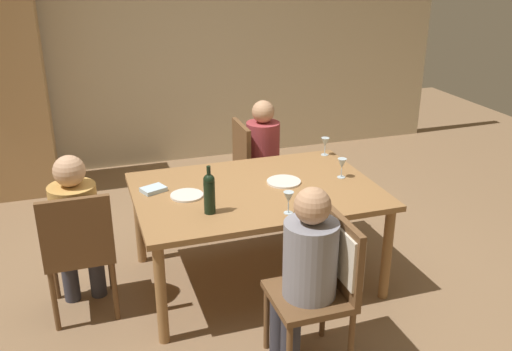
{
  "coord_description": "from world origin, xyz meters",
  "views": [
    {
      "loc": [
        -1.14,
        -3.47,
        2.32
      ],
      "look_at": [
        0.0,
        0.0,
        0.84
      ],
      "focal_mm": 39.31,
      "sensor_mm": 36.0,
      "label": 1
    }
  ],
  "objects_px": {
    "wine_glass_near_right": "(342,164)",
    "person_woman_host": "(306,267)",
    "chair_far_right": "(254,164)",
    "chair_left_end": "(79,246)",
    "dinner_plate_host": "(284,182)",
    "dinner_plate_guest_left": "(187,195)",
    "chair_near": "(329,273)",
    "wine_glass_centre": "(289,198)",
    "person_man_guest": "(76,222)",
    "wine_bottle_tall_green": "(209,192)",
    "wine_glass_near_left": "(325,143)",
    "person_man_bearded": "(266,151)",
    "dining_table": "(256,198)"
  },
  "relations": [
    {
      "from": "dinner_plate_host",
      "to": "dinner_plate_guest_left",
      "type": "distance_m",
      "value": 0.72
    },
    {
      "from": "chair_near",
      "to": "dinner_plate_host",
      "type": "xyz_separation_m",
      "value": [
        0.1,
        1.01,
        0.15
      ]
    },
    {
      "from": "dinner_plate_host",
      "to": "dinner_plate_guest_left",
      "type": "xyz_separation_m",
      "value": [
        -0.72,
        -0.02,
        0.0
      ]
    },
    {
      "from": "wine_glass_near_left",
      "to": "wine_glass_centre",
      "type": "bearing_deg",
      "value": -126.37
    },
    {
      "from": "chair_near",
      "to": "wine_glass_centre",
      "type": "bearing_deg",
      "value": 5.54
    },
    {
      "from": "chair_left_end",
      "to": "wine_bottle_tall_green",
      "type": "height_order",
      "value": "wine_bottle_tall_green"
    },
    {
      "from": "wine_glass_centre",
      "to": "person_man_bearded",
      "type": "bearing_deg",
      "value": 76.55
    },
    {
      "from": "chair_left_end",
      "to": "wine_glass_near_left",
      "type": "bearing_deg",
      "value": 16.05
    },
    {
      "from": "person_woman_host",
      "to": "dinner_plate_host",
      "type": "xyz_separation_m",
      "value": [
        0.25,
        1.01,
        0.09
      ]
    },
    {
      "from": "dining_table",
      "to": "wine_glass_near_left",
      "type": "xyz_separation_m",
      "value": [
        0.76,
        0.49,
        0.18
      ]
    },
    {
      "from": "person_woman_host",
      "to": "person_man_guest",
      "type": "bearing_deg",
      "value": 50.49
    },
    {
      "from": "dining_table",
      "to": "person_man_guest",
      "type": "xyz_separation_m",
      "value": [
        -1.24,
        0.03,
        -0.01
      ]
    },
    {
      "from": "dining_table",
      "to": "wine_bottle_tall_green",
      "type": "height_order",
      "value": "wine_bottle_tall_green"
    },
    {
      "from": "chair_near",
      "to": "wine_glass_near_left",
      "type": "height_order",
      "value": "chair_near"
    },
    {
      "from": "dining_table",
      "to": "person_man_guest",
      "type": "relative_size",
      "value": 1.52
    },
    {
      "from": "wine_glass_near_right",
      "to": "person_woman_host",
      "type": "bearing_deg",
      "value": -125.5
    },
    {
      "from": "chair_far_right",
      "to": "wine_glass_near_left",
      "type": "height_order",
      "value": "chair_far_right"
    },
    {
      "from": "dining_table",
      "to": "wine_glass_near_right",
      "type": "bearing_deg",
      "value": 0.14
    },
    {
      "from": "chair_far_right",
      "to": "dinner_plate_guest_left",
      "type": "height_order",
      "value": "chair_far_right"
    },
    {
      "from": "wine_bottle_tall_green",
      "to": "wine_glass_near_right",
      "type": "height_order",
      "value": "wine_bottle_tall_green"
    },
    {
      "from": "person_man_guest",
      "to": "wine_bottle_tall_green",
      "type": "xyz_separation_m",
      "value": [
        0.83,
        -0.31,
        0.23
      ]
    },
    {
      "from": "chair_near",
      "to": "wine_glass_near_right",
      "type": "bearing_deg",
      "value": -29.24
    },
    {
      "from": "wine_glass_centre",
      "to": "wine_glass_near_right",
      "type": "xyz_separation_m",
      "value": [
        0.6,
        0.45,
        0.0
      ]
    },
    {
      "from": "chair_near",
      "to": "person_woman_host",
      "type": "relative_size",
      "value": 0.81
    },
    {
      "from": "person_man_bearded",
      "to": "dinner_plate_guest_left",
      "type": "bearing_deg",
      "value": -43.6
    },
    {
      "from": "wine_glass_near_left",
      "to": "wine_bottle_tall_green",
      "type": "bearing_deg",
      "value": -146.63
    },
    {
      "from": "wine_glass_centre",
      "to": "person_man_guest",
      "type": "bearing_deg",
      "value": 160.25
    },
    {
      "from": "person_woman_host",
      "to": "person_man_guest",
      "type": "height_order",
      "value": "person_woman_host"
    },
    {
      "from": "wine_bottle_tall_green",
      "to": "wine_glass_centre",
      "type": "bearing_deg",
      "value": -19.01
    },
    {
      "from": "chair_near",
      "to": "wine_glass_near_left",
      "type": "relative_size",
      "value": 6.17
    },
    {
      "from": "chair_near",
      "to": "chair_far_right",
      "type": "distance_m",
      "value": 1.96
    },
    {
      "from": "dining_table",
      "to": "person_woman_host",
      "type": "relative_size",
      "value": 1.5
    },
    {
      "from": "chair_far_right",
      "to": "chair_left_end",
      "type": "relative_size",
      "value": 1.0
    },
    {
      "from": "person_man_bearded",
      "to": "chair_near",
      "type": "bearing_deg",
      "value": -8.41
    },
    {
      "from": "dinner_plate_guest_left",
      "to": "person_man_bearded",
      "type": "bearing_deg",
      "value": 46.4
    },
    {
      "from": "chair_far_right",
      "to": "wine_glass_near_right",
      "type": "height_order",
      "value": "chair_far_right"
    },
    {
      "from": "person_man_bearded",
      "to": "dinner_plate_guest_left",
      "type": "distance_m",
      "value": 1.32
    },
    {
      "from": "dining_table",
      "to": "chair_near",
      "type": "bearing_deg",
      "value": -82.75
    },
    {
      "from": "person_woman_host",
      "to": "wine_bottle_tall_green",
      "type": "height_order",
      "value": "person_woman_host"
    },
    {
      "from": "person_woman_host",
      "to": "chair_left_end",
      "type": "bearing_deg",
      "value": 53.81
    },
    {
      "from": "wine_glass_centre",
      "to": "dinner_plate_guest_left",
      "type": "bearing_deg",
      "value": 140.61
    },
    {
      "from": "dinner_plate_host",
      "to": "chair_near",
      "type": "bearing_deg",
      "value": -95.82
    },
    {
      "from": "chair_far_right",
      "to": "person_man_guest",
      "type": "distance_m",
      "value": 1.81
    },
    {
      "from": "wine_glass_near_left",
      "to": "wine_glass_centre",
      "type": "distance_m",
      "value": 1.16
    },
    {
      "from": "dining_table",
      "to": "person_man_bearded",
      "type": "height_order",
      "value": "person_man_bearded"
    },
    {
      "from": "chair_far_right",
      "to": "dinner_plate_guest_left",
      "type": "relative_size",
      "value": 4.05
    },
    {
      "from": "person_woman_host",
      "to": "person_man_bearded",
      "type": "distance_m",
      "value": 2.0
    },
    {
      "from": "wine_glass_near_left",
      "to": "dinner_plate_host",
      "type": "bearing_deg",
      "value": -140.0
    },
    {
      "from": "person_woman_host",
      "to": "person_man_bearded",
      "type": "relative_size",
      "value": 1.03
    },
    {
      "from": "wine_bottle_tall_green",
      "to": "dining_table",
      "type": "bearing_deg",
      "value": 34.61
    }
  ]
}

